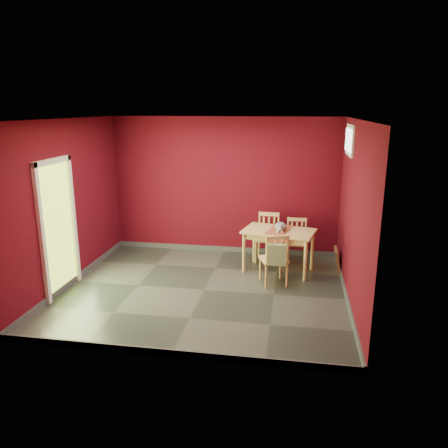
% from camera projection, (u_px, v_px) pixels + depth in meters
% --- Properties ---
extents(ground, '(4.50, 4.50, 0.00)m').
position_uv_depth(ground, '(204.00, 290.00, 7.08)').
color(ground, '#2D342D').
rests_on(ground, ground).
extents(room_shell, '(4.50, 4.50, 4.50)m').
position_uv_depth(room_shell, '(204.00, 287.00, 7.07)').
color(room_shell, '#4B0712').
rests_on(room_shell, ground).
extents(doorway, '(0.06, 1.01, 2.13)m').
position_uv_depth(doorway, '(57.00, 224.00, 6.76)').
color(doorway, '#B7D838').
rests_on(doorway, ground).
extents(window, '(0.05, 0.90, 0.50)m').
position_uv_depth(window, '(350.00, 140.00, 7.07)').
color(window, white).
rests_on(window, room_shell).
extents(outlet_plate, '(0.08, 0.02, 0.12)m').
position_uv_depth(outlet_plate, '(304.00, 241.00, 8.65)').
color(outlet_plate, silver).
rests_on(outlet_plate, room_shell).
extents(dining_table, '(1.35, 0.97, 0.77)m').
position_uv_depth(dining_table, '(279.00, 235.00, 7.74)').
color(dining_table, '#DAB365').
rests_on(dining_table, ground).
extents(table_runner, '(0.49, 0.78, 0.36)m').
position_uv_depth(table_runner, '(279.00, 235.00, 7.61)').
color(table_runner, '#A1452C').
rests_on(table_runner, dining_table).
extents(chair_far_left, '(0.46, 0.46, 0.92)m').
position_uv_depth(chair_far_left, '(268.00, 237.00, 8.35)').
color(chair_far_left, '#DAB365').
rests_on(chair_far_left, ground).
extents(chair_far_right, '(0.40, 0.40, 0.84)m').
position_uv_depth(chair_far_right, '(296.00, 240.00, 8.25)').
color(chair_far_right, '#DAB365').
rests_on(chair_far_right, ground).
extents(chair_near, '(0.53, 0.53, 0.89)m').
position_uv_depth(chair_near, '(275.00, 259.00, 7.19)').
color(chair_near, '#DAB365').
rests_on(chair_near, ground).
extents(tote_bag, '(0.29, 0.18, 0.41)m').
position_uv_depth(tote_bag, '(277.00, 255.00, 6.94)').
color(tote_bag, '#7C9660').
rests_on(tote_bag, chair_near).
extents(cat, '(0.22, 0.41, 0.20)m').
position_uv_depth(cat, '(280.00, 225.00, 7.65)').
color(cat, slate).
rests_on(cat, table_runner).
extents(picture_frame, '(0.16, 0.44, 0.43)m').
position_uv_depth(picture_frame, '(337.00, 260.00, 7.81)').
color(picture_frame, brown).
rests_on(picture_frame, ground).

